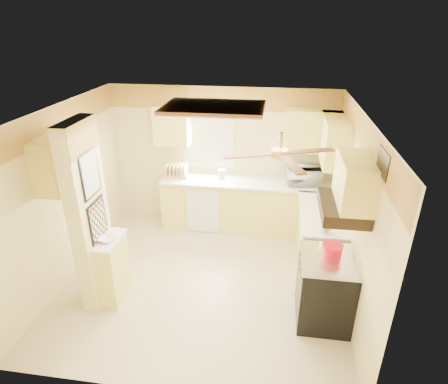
% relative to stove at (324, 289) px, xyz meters
% --- Properties ---
extents(floor, '(4.00, 4.00, 0.00)m').
position_rel_stove_xyz_m(floor, '(-1.67, 0.55, -0.46)').
color(floor, '#C5B288').
rests_on(floor, ground).
extents(ceiling, '(4.00, 4.00, 0.00)m').
position_rel_stove_xyz_m(ceiling, '(-1.67, 0.55, 2.04)').
color(ceiling, white).
rests_on(ceiling, wall_back).
extents(wall_back, '(4.00, 0.00, 4.00)m').
position_rel_stove_xyz_m(wall_back, '(-1.67, 2.45, 0.79)').
color(wall_back, beige).
rests_on(wall_back, floor).
extents(wall_front, '(4.00, 0.00, 4.00)m').
position_rel_stove_xyz_m(wall_front, '(-1.67, -1.35, 0.79)').
color(wall_front, beige).
rests_on(wall_front, floor).
extents(wall_left, '(0.00, 3.80, 3.80)m').
position_rel_stove_xyz_m(wall_left, '(-3.67, 0.55, 0.79)').
color(wall_left, beige).
rests_on(wall_left, floor).
extents(wall_right, '(0.00, 3.80, 3.80)m').
position_rel_stove_xyz_m(wall_right, '(0.33, 0.55, 0.79)').
color(wall_right, beige).
rests_on(wall_right, floor).
extents(wallpaper_border, '(4.00, 0.02, 0.40)m').
position_rel_stove_xyz_m(wallpaper_border, '(-1.67, 2.43, 1.84)').
color(wallpaper_border, '#F9C049').
rests_on(wallpaper_border, wall_back).
extents(partition_column, '(0.20, 0.70, 2.50)m').
position_rel_stove_xyz_m(partition_column, '(-3.02, 0.00, 0.79)').
color(partition_column, beige).
rests_on(partition_column, floor).
extents(partition_ledge, '(0.25, 0.55, 0.90)m').
position_rel_stove_xyz_m(partition_ledge, '(-2.80, 0.00, -0.01)').
color(partition_ledge, '#E6D15D').
rests_on(partition_ledge, floor).
extents(ledge_top, '(0.28, 0.58, 0.04)m').
position_rel_stove_xyz_m(ledge_top, '(-2.80, 0.00, 0.46)').
color(ledge_top, white).
rests_on(ledge_top, partition_ledge).
extents(lower_cabinets_back, '(3.00, 0.60, 0.90)m').
position_rel_stove_xyz_m(lower_cabinets_back, '(-1.17, 2.15, -0.01)').
color(lower_cabinets_back, '#E6D15D').
rests_on(lower_cabinets_back, floor).
extents(lower_cabinets_right, '(0.60, 1.40, 0.90)m').
position_rel_stove_xyz_m(lower_cabinets_right, '(0.03, 1.15, -0.01)').
color(lower_cabinets_right, '#E6D15D').
rests_on(lower_cabinets_right, floor).
extents(countertop_back, '(3.04, 0.64, 0.04)m').
position_rel_stove_xyz_m(countertop_back, '(-1.17, 2.14, 0.46)').
color(countertop_back, white).
rests_on(countertop_back, lower_cabinets_back).
extents(countertop_right, '(0.64, 1.44, 0.04)m').
position_rel_stove_xyz_m(countertop_right, '(0.02, 1.15, 0.46)').
color(countertop_right, white).
rests_on(countertop_right, lower_cabinets_right).
extents(dishwasher_panel, '(0.58, 0.02, 0.80)m').
position_rel_stove_xyz_m(dishwasher_panel, '(-1.92, 1.84, -0.03)').
color(dishwasher_panel, white).
rests_on(dishwasher_panel, lower_cabinets_back).
extents(window, '(0.92, 0.02, 1.02)m').
position_rel_stove_xyz_m(window, '(-1.92, 2.44, 1.09)').
color(window, white).
rests_on(window, wall_back).
extents(upper_cab_back_left, '(0.60, 0.35, 0.70)m').
position_rel_stove_xyz_m(upper_cab_back_left, '(-2.52, 2.27, 1.39)').
color(upper_cab_back_left, '#E6D15D').
rests_on(upper_cab_back_left, wall_back).
extents(upper_cab_back_right, '(0.90, 0.35, 0.70)m').
position_rel_stove_xyz_m(upper_cab_back_right, '(-0.12, 2.27, 1.39)').
color(upper_cab_back_right, '#E6D15D').
rests_on(upper_cab_back_right, wall_back).
extents(upper_cab_right, '(0.35, 1.00, 0.70)m').
position_rel_stove_xyz_m(upper_cab_right, '(0.16, 1.80, 1.39)').
color(upper_cab_right, '#E6D15D').
rests_on(upper_cab_right, wall_right).
extents(upper_cab_left_wall, '(0.35, 0.75, 0.70)m').
position_rel_stove_xyz_m(upper_cab_left_wall, '(-3.49, 0.30, 1.39)').
color(upper_cab_left_wall, '#E6D15D').
rests_on(upper_cab_left_wall, wall_left).
extents(upper_cab_over_stove, '(0.35, 0.76, 0.52)m').
position_rel_stove_xyz_m(upper_cab_over_stove, '(0.16, 0.00, 1.49)').
color(upper_cab_over_stove, '#E6D15D').
rests_on(upper_cab_over_stove, wall_right).
extents(stove, '(0.68, 0.77, 0.92)m').
position_rel_stove_xyz_m(stove, '(0.00, 0.00, 0.00)').
color(stove, black).
rests_on(stove, floor).
extents(range_hood, '(0.50, 0.76, 0.14)m').
position_rel_stove_xyz_m(range_hood, '(0.07, 0.00, 1.16)').
color(range_hood, black).
rests_on(range_hood, upper_cab_over_stove).
extents(poster_menu, '(0.02, 0.42, 0.57)m').
position_rel_stove_xyz_m(poster_menu, '(-2.91, 0.00, 1.39)').
color(poster_menu, black).
rests_on(poster_menu, partition_column).
extents(poster_nashville, '(0.02, 0.42, 0.57)m').
position_rel_stove_xyz_m(poster_nashville, '(-2.91, 0.00, 0.74)').
color(poster_nashville, black).
rests_on(poster_nashville, partition_column).
extents(ceiling_light_panel, '(1.35, 0.95, 0.06)m').
position_rel_stove_xyz_m(ceiling_light_panel, '(-1.57, 1.05, 2.00)').
color(ceiling_light_panel, brown).
rests_on(ceiling_light_panel, ceiling).
extents(ceiling_fan, '(1.15, 1.15, 0.26)m').
position_rel_stove_xyz_m(ceiling_fan, '(-0.67, -0.15, 1.83)').
color(ceiling_fan, gold).
rests_on(ceiling_fan, ceiling).
extents(vent_grate, '(0.02, 0.40, 0.25)m').
position_rel_stove_xyz_m(vent_grate, '(0.31, -0.35, 1.84)').
color(vent_grate, black).
rests_on(vent_grate, wall_right).
extents(microwave, '(0.60, 0.44, 0.31)m').
position_rel_stove_xyz_m(microwave, '(-0.21, 2.16, 0.64)').
color(microwave, white).
rests_on(microwave, countertop_back).
extents(bowl, '(0.24, 0.24, 0.05)m').
position_rel_stove_xyz_m(bowl, '(-2.80, -0.05, 0.51)').
color(bowl, white).
rests_on(bowl, ledge_top).
extents(dutch_oven, '(0.25, 0.25, 0.16)m').
position_rel_stove_xyz_m(dutch_oven, '(0.04, 0.06, 0.54)').
color(dutch_oven, red).
rests_on(dutch_oven, stove).
extents(kettle, '(0.14, 0.14, 0.21)m').
position_rel_stove_xyz_m(kettle, '(0.01, 0.56, 0.58)').
color(kettle, silver).
rests_on(kettle, countertop_right).
extents(dish_rack, '(0.41, 0.31, 0.22)m').
position_rel_stove_xyz_m(dish_rack, '(-2.46, 2.19, 0.56)').
color(dish_rack, '#D3B679').
rests_on(dish_rack, countertop_back).
extents(utensil_crock, '(0.12, 0.12, 0.25)m').
position_rel_stove_xyz_m(utensil_crock, '(-1.65, 2.22, 0.56)').
color(utensil_crock, white).
rests_on(utensil_crock, countertop_back).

